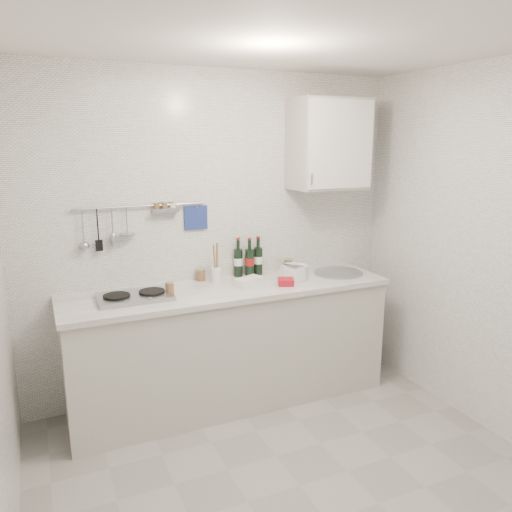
{
  "coord_description": "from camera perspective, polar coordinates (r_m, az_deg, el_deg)",
  "views": [
    {
      "loc": [
        -1.28,
        -2.22,
        1.98
      ],
      "look_at": [
        0.12,
        0.9,
        1.19
      ],
      "focal_mm": 35.0,
      "sensor_mm": 36.0,
      "label": 1
    }
  ],
  "objects": [
    {
      "name": "floor",
      "position": [
        3.24,
        4.98,
        -24.69
      ],
      "size": [
        3.0,
        3.0,
        0.0
      ],
      "primitive_type": "plane",
      "color": "gray",
      "rests_on": "ground"
    },
    {
      "name": "back_wall",
      "position": [
        3.91,
        -4.66,
        2.25
      ],
      "size": [
        3.0,
        0.02,
        2.5
      ],
      "primitive_type": "cube",
      "color": "silver",
      "rests_on": "floor"
    },
    {
      "name": "utensil_crock",
      "position": [
        3.82,
        -4.56,
        -1.95
      ],
      "size": [
        0.08,
        0.08,
        0.31
      ],
      "rotation": [
        0.0,
        0.0,
        -0.29
      ],
      "color": "white",
      "rests_on": "counter"
    },
    {
      "name": "wall_right",
      "position": [
        3.63,
        26.57,
        0.06
      ],
      "size": [
        0.02,
        2.8,
        2.5
      ],
      "primitive_type": "cube",
      "color": "silver",
      "rests_on": "floor"
    },
    {
      "name": "counter",
      "position": [
        3.88,
        -2.85,
        -10.42
      ],
      "size": [
        2.44,
        0.64,
        0.96
      ],
      "color": "#B0ACA2",
      "rests_on": "floor"
    },
    {
      "name": "ceiling",
      "position": [
        2.61,
        6.16,
        24.46
      ],
      "size": [
        3.0,
        3.0,
        0.0
      ],
      "primitive_type": "plane",
      "rotation": [
        3.14,
        0.0,
        0.0
      ],
      "color": "silver",
      "rests_on": "back_wall"
    },
    {
      "name": "wall_cabinet",
      "position": [
        4.07,
        8.35,
        12.51
      ],
      "size": [
        0.6,
        0.38,
        0.7
      ],
      "color": "#B0ACA2",
      "rests_on": "back_wall"
    },
    {
      "name": "butter_dish",
      "position": [
        3.73,
        -0.84,
        -2.96
      ],
      "size": [
        0.23,
        0.18,
        0.06
      ],
      "primitive_type": "cube",
      "rotation": [
        0.0,
        0.0,
        0.38
      ],
      "color": "white",
      "rests_on": "counter"
    },
    {
      "name": "jar_a",
      "position": [
        3.88,
        -6.32,
        -2.11
      ],
      "size": [
        0.07,
        0.07,
        0.1
      ],
      "rotation": [
        0.0,
        0.0,
        0.39
      ],
      "color": "brown",
      "rests_on": "counter"
    },
    {
      "name": "wine_bottles",
      "position": [
        3.98,
        -0.84,
        -0.09
      ],
      "size": [
        0.24,
        0.11,
        0.31
      ],
      "rotation": [
        0.0,
        0.0,
        -0.06
      ],
      "color": "black",
      "rests_on": "counter"
    },
    {
      "name": "jar_d",
      "position": [
        3.55,
        -9.83,
        -3.67
      ],
      "size": [
        0.06,
        0.06,
        0.1
      ],
      "rotation": [
        0.0,
        0.0,
        -0.01
      ],
      "color": "brown",
      "rests_on": "counter"
    },
    {
      "name": "wall_rail",
      "position": [
        3.69,
        -13.3,
        4.08
      ],
      "size": [
        0.98,
        0.09,
        0.34
      ],
      "color": "#93969B",
      "rests_on": "back_wall"
    },
    {
      "name": "strawberry_punnet",
      "position": [
        3.76,
        3.43,
        -2.95
      ],
      "size": [
        0.15,
        0.15,
        0.05
      ],
      "primitive_type": "cube",
      "rotation": [
        0.0,
        0.0,
        -0.41
      ],
      "color": "red",
      "rests_on": "counter"
    },
    {
      "name": "jar_b",
      "position": [
        4.16,
        3.71,
        -1.01
      ],
      "size": [
        0.07,
        0.07,
        0.1
      ],
      "rotation": [
        0.0,
        0.0,
        0.06
      ],
      "color": "brown",
      "rests_on": "counter"
    },
    {
      "name": "jar_c",
      "position": [
        4.02,
        4.3,
        -1.67
      ],
      "size": [
        0.07,
        0.07,
        0.08
      ],
      "rotation": [
        0.0,
        0.0,
        -0.3
      ],
      "color": "brown",
      "rests_on": "counter"
    },
    {
      "name": "plate_stack_sink",
      "position": [
        3.93,
        4.23,
        -1.87
      ],
      "size": [
        0.27,
        0.26,
        0.11
      ],
      "rotation": [
        0.0,
        0.0,
        0.44
      ],
      "color": "white",
      "rests_on": "counter"
    },
    {
      "name": "plate_stack_hob",
      "position": [
        3.56,
        -13.33,
        -4.42
      ],
      "size": [
        0.22,
        0.22,
        0.02
      ],
      "rotation": [
        0.0,
        0.0,
        0.01
      ],
      "color": "#5060B7",
      "rests_on": "counter"
    }
  ]
}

